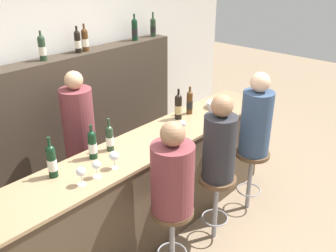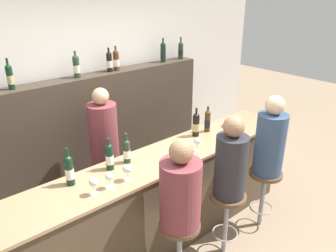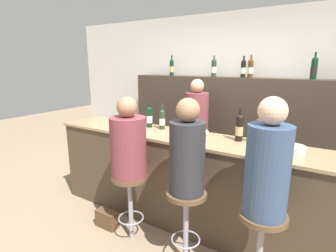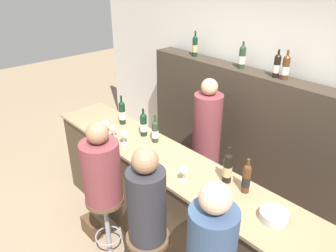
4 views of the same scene
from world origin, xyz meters
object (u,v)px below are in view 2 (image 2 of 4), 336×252
(wine_bottle_backbar_0, at_px, (10,77))
(wine_glass_0, at_px, (93,183))
(wine_bottle_counter_1, at_px, (110,156))
(wine_bottle_backbar_5, at_px, (181,50))
(wine_bottle_backbar_1, at_px, (76,66))
(bartender, at_px, (106,160))
(wine_glass_1, at_px, (109,177))
(guest_seated_right, at_px, (270,140))
(wine_glass_2, at_px, (127,169))
(wine_bottle_counter_0, at_px, (69,170))
(guest_seated_left, at_px, (180,190))
(wine_bottle_backbar_2, at_px, (109,62))
(bar_stool_middle, at_px, (227,208))
(wine_bottle_counter_4, at_px, (207,121))
(bar_stool_right, at_px, (264,184))
(wine_bottle_backbar_3, at_px, (116,60))
(bar_stool_left, at_px, (180,238))
(wine_bottle_backbar_4, at_px, (163,52))
(wine_glass_3, at_px, (197,142))
(metal_bowl, at_px, (233,124))
(wine_bottle_counter_2, at_px, (127,151))
(wine_bottle_counter_3, at_px, (196,124))
(guest_seated_middle, at_px, (231,162))

(wine_bottle_backbar_0, bearing_deg, wine_glass_0, -86.63)
(wine_bottle_counter_1, height_order, wine_bottle_backbar_5, wine_bottle_backbar_5)
(wine_bottle_backbar_1, bearing_deg, bartender, -91.28)
(wine_glass_1, height_order, guest_seated_right, guest_seated_right)
(wine_glass_2, distance_m, guest_seated_right, 1.62)
(wine_bottle_counter_0, bearing_deg, guest_seated_left, -47.36)
(wine_bottle_counter_0, relative_size, wine_bottle_backbar_2, 1.16)
(bar_stool_middle, bearing_deg, wine_bottle_counter_4, 58.81)
(wine_bottle_backbar_5, bearing_deg, wine_bottle_backbar_0, 180.00)
(bar_stool_right, bearing_deg, wine_bottle_backbar_3, 109.60)
(bar_stool_left, bearing_deg, wine_glass_1, 134.37)
(wine_bottle_counter_4, bearing_deg, wine_glass_0, -170.71)
(wine_bottle_backbar_1, distance_m, wine_bottle_backbar_5, 1.68)
(wine_bottle_backbar_4, bearing_deg, wine_bottle_counter_1, -144.19)
(wine_glass_0, relative_size, wine_glass_3, 1.10)
(wine_glass_3, bearing_deg, wine_bottle_backbar_4, 61.85)
(wine_glass_1, height_order, metal_bowl, wine_glass_1)
(wine_bottle_counter_4, height_order, wine_glass_0, wine_bottle_counter_4)
(guest_seated_left, bearing_deg, wine_bottle_counter_2, 94.58)
(guest_seated_left, bearing_deg, wine_bottle_counter_3, 38.12)
(wine_bottle_counter_2, height_order, wine_bottle_backbar_3, wine_bottle_backbar_3)
(wine_bottle_counter_1, xyz_separation_m, wine_bottle_backbar_0, (-0.41, 1.21, 0.59))
(wine_bottle_counter_3, xyz_separation_m, wine_bottle_backbar_4, (0.54, 1.21, 0.59))
(wine_bottle_counter_3, height_order, wine_glass_3, wine_bottle_counter_3)
(wine_bottle_backbar_3, xyz_separation_m, guest_seated_left, (-0.64, -1.91, -0.71))
(wine_bottle_backbar_1, bearing_deg, bar_stool_middle, -73.41)
(wine_bottle_counter_3, xyz_separation_m, wine_bottle_backbar_0, (-1.55, 1.21, 0.58))
(wine_bottle_backbar_0, height_order, wine_bottle_backbar_2, wine_bottle_backbar_0)
(wine_bottle_counter_1, xyz_separation_m, bar_stool_right, (1.57, -0.70, -0.63))
(wine_glass_3, bearing_deg, bar_stool_middle, -86.83)
(wine_glass_0, bearing_deg, wine_bottle_counter_2, 27.85)
(wine_glass_0, relative_size, guest_seated_left, 0.20)
(wine_bottle_counter_2, height_order, wine_glass_2, wine_bottle_counter_2)
(wine_bottle_counter_4, xyz_separation_m, wine_bottle_backbar_1, (-0.99, 1.21, 0.59))
(wine_bottle_counter_1, distance_m, wine_bottle_backbar_0, 1.40)
(guest_seated_left, xyz_separation_m, bartender, (0.08, 1.37, -0.31))
(wine_bottle_counter_2, relative_size, wine_bottle_backbar_2, 1.03)
(wine_bottle_backbar_3, xyz_separation_m, guest_seated_middle, (0.02, -1.91, -0.68))
(wine_bottle_counter_2, xyz_separation_m, wine_bottle_backbar_1, (0.15, 1.21, 0.60))
(wine_bottle_counter_4, relative_size, bar_stool_left, 0.43)
(wine_glass_1, height_order, bar_stool_left, wine_glass_1)
(wine_bottle_counter_0, bearing_deg, wine_bottle_backbar_1, 58.67)
(wine_bottle_counter_4, distance_m, wine_bottle_backbar_4, 1.39)
(wine_glass_2, relative_size, bar_stool_right, 0.22)
(wine_bottle_backbar_5, bearing_deg, wine_glass_1, -145.98)
(wine_bottle_backbar_3, height_order, bartender, wine_bottle_backbar_3)
(guest_seated_right, bearing_deg, wine_bottle_counter_4, 108.74)
(wine_glass_2, xyz_separation_m, bar_stool_left, (0.24, -0.43, -0.61))
(bar_stool_left, bearing_deg, wine_bottle_counter_4, 32.86)
(wine_bottle_backbar_2, height_order, bar_stool_middle, wine_bottle_backbar_2)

